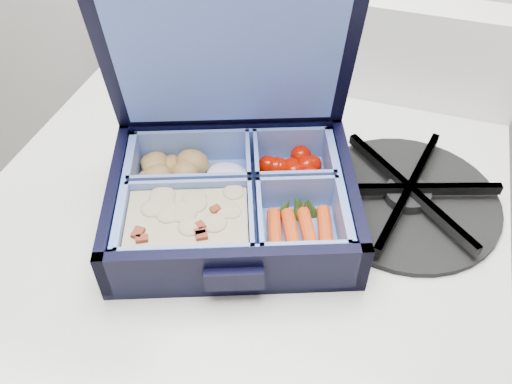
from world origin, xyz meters
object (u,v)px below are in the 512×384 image
(stove, at_px, (247,376))
(burner_grate, at_px, (408,193))
(bento_box, at_px, (233,200))
(fork, at_px, (272,142))

(stove, relative_size, burner_grate, 4.17)
(bento_box, height_order, fork, bento_box)
(bento_box, bearing_deg, stove, 70.77)
(stove, bearing_deg, burner_grate, 16.54)
(stove, bearing_deg, fork, 87.32)
(stove, xyz_separation_m, burner_grate, (0.16, 0.05, 0.41))
(bento_box, bearing_deg, burner_grate, 5.09)
(stove, distance_m, bento_box, 0.43)
(burner_grate, relative_size, fork, 1.08)
(bento_box, xyz_separation_m, burner_grate, (0.16, 0.08, -0.01))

